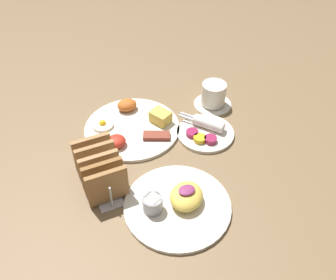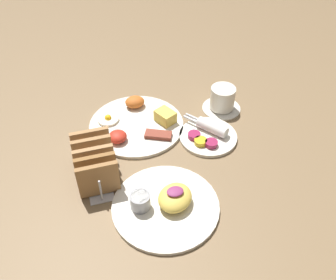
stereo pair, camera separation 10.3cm
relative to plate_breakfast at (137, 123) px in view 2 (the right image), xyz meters
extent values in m
plane|color=brown|center=(0.01, -0.17, -0.01)|extent=(3.00, 3.00, 0.00)
cylinder|color=silver|center=(0.00, 0.00, -0.01)|extent=(0.28, 0.28, 0.01)
cube|color=#E5C64C|center=(0.08, -0.02, 0.02)|extent=(0.06, 0.07, 0.04)
ellipsoid|color=#C66023|center=(0.02, 0.08, 0.02)|extent=(0.06, 0.05, 0.03)
cylinder|color=#F4EACC|center=(-0.08, 0.04, 0.00)|extent=(0.06, 0.06, 0.01)
sphere|color=yellow|center=(-0.08, 0.04, 0.01)|extent=(0.02, 0.02, 0.02)
ellipsoid|color=red|center=(-0.07, -0.06, 0.01)|extent=(0.05, 0.05, 0.03)
cube|color=brown|center=(0.05, -0.07, 0.01)|extent=(0.08, 0.06, 0.01)
cylinder|color=silver|center=(0.18, -0.11, -0.01)|extent=(0.17, 0.17, 0.01)
cylinder|color=#99234C|center=(0.14, -0.11, 0.01)|extent=(0.04, 0.04, 0.01)
cylinder|color=gold|center=(0.15, -0.14, 0.01)|extent=(0.04, 0.04, 0.01)
cylinder|color=#99234C|center=(0.18, -0.15, 0.01)|extent=(0.04, 0.04, 0.01)
cylinder|color=white|center=(0.20, -0.10, 0.02)|extent=(0.08, 0.09, 0.03)
cube|color=silver|center=(0.15, -0.05, 0.02)|extent=(0.04, 0.04, 0.00)
cube|color=silver|center=(0.16, -0.04, 0.02)|extent=(0.04, 0.04, 0.00)
cylinder|color=silver|center=(0.00, -0.32, -0.01)|extent=(0.26, 0.26, 0.01)
ellipsoid|color=#EAC651|center=(0.02, -0.32, 0.02)|extent=(0.12, 0.12, 0.04)
ellipsoid|color=#8C3366|center=(0.02, -0.32, 0.04)|extent=(0.04, 0.03, 0.01)
cylinder|color=#99999E|center=(-0.06, -0.30, 0.02)|extent=(0.05, 0.05, 0.04)
cylinder|color=white|center=(-0.06, -0.30, 0.04)|extent=(0.04, 0.04, 0.01)
cube|color=#B7B7BC|center=(-0.14, -0.17, -0.01)|extent=(0.06, 0.18, 0.01)
cube|color=#9C6E40|center=(-0.14, -0.23, 0.04)|extent=(0.10, 0.01, 0.10)
cube|color=olive|center=(-0.14, -0.20, 0.04)|extent=(0.10, 0.01, 0.10)
cube|color=#AC7E50|center=(-0.14, -0.17, 0.04)|extent=(0.10, 0.01, 0.10)
cube|color=#A57749|center=(-0.14, -0.13, 0.04)|extent=(0.10, 0.01, 0.10)
cube|color=#A7794C|center=(-0.14, -0.10, 0.04)|extent=(0.10, 0.01, 0.10)
cylinder|color=#B7B7BC|center=(-0.14, -0.25, 0.03)|extent=(0.01, 0.01, 0.07)
cylinder|color=#B7B7BC|center=(-0.14, -0.08, 0.03)|extent=(0.01, 0.01, 0.07)
cylinder|color=silver|center=(0.27, 0.01, -0.01)|extent=(0.12, 0.12, 0.01)
cylinder|color=silver|center=(0.27, 0.01, 0.03)|extent=(0.08, 0.08, 0.07)
cylinder|color=#381E0F|center=(0.27, 0.01, 0.06)|extent=(0.06, 0.06, 0.01)
camera|label=1|loc=(-0.25, -0.81, 0.72)|focal=40.00mm
camera|label=2|loc=(-0.15, -0.85, 0.72)|focal=40.00mm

